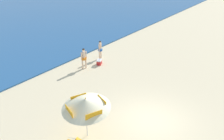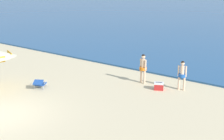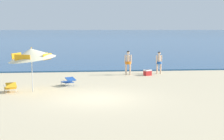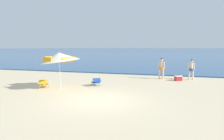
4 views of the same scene
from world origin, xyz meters
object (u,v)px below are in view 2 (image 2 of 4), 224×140
person_standing_near_shore (182,73)px  person_standing_beside (143,67)px  cooler_box (159,86)px  lounge_chair_beside_umbrella (40,83)px

person_standing_near_shore → person_standing_beside: (-2.23, -0.24, 0.05)m
cooler_box → person_standing_beside: bearing=160.3°
lounge_chair_beside_umbrella → person_standing_near_shore: person_standing_near_shore is taller
person_standing_near_shore → cooler_box: 1.38m
person_standing_beside → person_standing_near_shore: bearing=6.1°
person_standing_near_shore → person_standing_beside: 2.24m
person_standing_near_shore → lounge_chair_beside_umbrella: bearing=-145.5°
lounge_chair_beside_umbrella → cooler_box: bearing=34.3°
lounge_chair_beside_umbrella → person_standing_beside: size_ratio=0.61×
person_standing_beside → cooler_box: 1.54m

